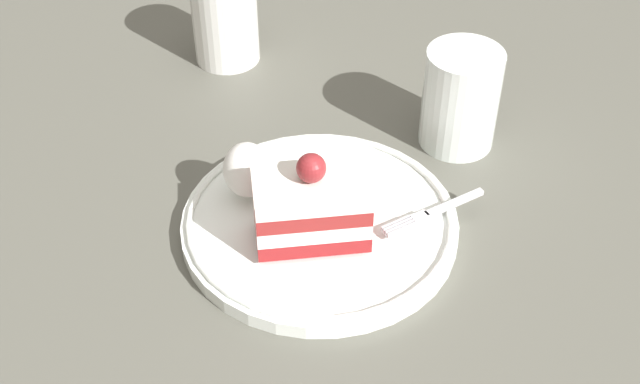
{
  "coord_description": "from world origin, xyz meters",
  "views": [
    {
      "loc": [
        0.05,
        0.54,
        0.54
      ],
      "look_at": [
        -0.01,
        0.0,
        0.05
      ],
      "focal_mm": 47.12,
      "sensor_mm": 36.0,
      "label": 1
    }
  ],
  "objects_px": {
    "dessert_plate": "(320,225)",
    "whipped_cream_dollop": "(247,170)",
    "fork": "(431,212)",
    "drink_glass_near": "(225,23)",
    "cake_slice": "(308,207)",
    "drink_glass_far": "(460,101)"
  },
  "relations": [
    {
      "from": "dessert_plate",
      "to": "fork",
      "type": "distance_m",
      "value": 0.1
    },
    {
      "from": "fork",
      "to": "dessert_plate",
      "type": "bearing_deg",
      "value": -4.38
    },
    {
      "from": "dessert_plate",
      "to": "drink_glass_far",
      "type": "distance_m",
      "value": 0.2
    },
    {
      "from": "drink_glass_near",
      "to": "dessert_plate",
      "type": "bearing_deg",
      "value": 104.03
    },
    {
      "from": "cake_slice",
      "to": "drink_glass_near",
      "type": "xyz_separation_m",
      "value": [
        0.06,
        -0.32,
        -0.01
      ]
    },
    {
      "from": "cake_slice",
      "to": "drink_glass_near",
      "type": "bearing_deg",
      "value": -79.08
    },
    {
      "from": "fork",
      "to": "drink_glass_far",
      "type": "relative_size",
      "value": 0.98
    },
    {
      "from": "fork",
      "to": "drink_glass_near",
      "type": "xyz_separation_m",
      "value": [
        0.18,
        -0.31,
        0.02
      ]
    },
    {
      "from": "cake_slice",
      "to": "drink_glass_far",
      "type": "distance_m",
      "value": 0.22
    },
    {
      "from": "drink_glass_near",
      "to": "drink_glass_far",
      "type": "bearing_deg",
      "value": 141.48
    },
    {
      "from": "cake_slice",
      "to": "drink_glass_far",
      "type": "relative_size",
      "value": 0.95
    },
    {
      "from": "dessert_plate",
      "to": "cake_slice",
      "type": "relative_size",
      "value": 2.53
    },
    {
      "from": "fork",
      "to": "whipped_cream_dollop",
      "type": "bearing_deg",
      "value": -16.44
    },
    {
      "from": "drink_glass_near",
      "to": "fork",
      "type": "bearing_deg",
      "value": 119.52
    },
    {
      "from": "dessert_plate",
      "to": "whipped_cream_dollop",
      "type": "distance_m",
      "value": 0.08
    },
    {
      "from": "cake_slice",
      "to": "whipped_cream_dollop",
      "type": "relative_size",
      "value": 1.82
    },
    {
      "from": "dessert_plate",
      "to": "drink_glass_near",
      "type": "height_order",
      "value": "drink_glass_near"
    },
    {
      "from": "dessert_plate",
      "to": "whipped_cream_dollop",
      "type": "height_order",
      "value": "whipped_cream_dollop"
    },
    {
      "from": "whipped_cream_dollop",
      "to": "drink_glass_far",
      "type": "bearing_deg",
      "value": -159.7
    },
    {
      "from": "fork",
      "to": "drink_glass_near",
      "type": "distance_m",
      "value": 0.36
    },
    {
      "from": "whipped_cream_dollop",
      "to": "drink_glass_near",
      "type": "bearing_deg",
      "value": -87.09
    },
    {
      "from": "whipped_cream_dollop",
      "to": "drink_glass_near",
      "type": "xyz_separation_m",
      "value": [
        0.01,
        -0.26,
        -0.0
      ]
    }
  ]
}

